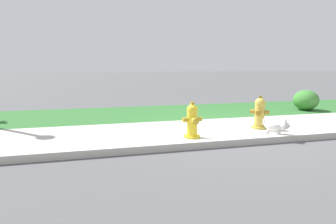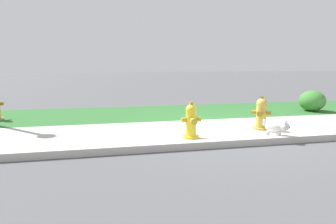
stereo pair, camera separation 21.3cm
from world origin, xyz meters
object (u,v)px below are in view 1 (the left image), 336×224
object	(u,v)px
fire_hydrant_near_corner	(260,113)
small_white_dog	(276,127)
shrub_bush_far_verge	(306,100)
fire_hydrant_far_end	(192,121)

from	to	relation	value
fire_hydrant_near_corner	small_white_dog	bearing A→B (deg)	115.49
small_white_dog	fire_hydrant_near_corner	bearing A→B (deg)	125.70
fire_hydrant_near_corner	small_white_dog	size ratio (longest dim) A/B	1.69
small_white_dog	shrub_bush_far_verge	distance (m)	4.01
fire_hydrant_far_end	small_white_dog	size ratio (longest dim) A/B	1.62
small_white_dog	shrub_bush_far_verge	xyz separation A→B (m)	(2.98, 2.68, 0.06)
fire_hydrant_far_end	shrub_bush_far_verge	xyz separation A→B (m)	(4.42, 2.20, -0.01)
fire_hydrant_far_end	fire_hydrant_near_corner	distance (m)	1.68
fire_hydrant_far_end	shrub_bush_far_verge	bearing A→B (deg)	-155.65
fire_hydrant_far_end	fire_hydrant_near_corner	bearing A→B (deg)	-169.67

